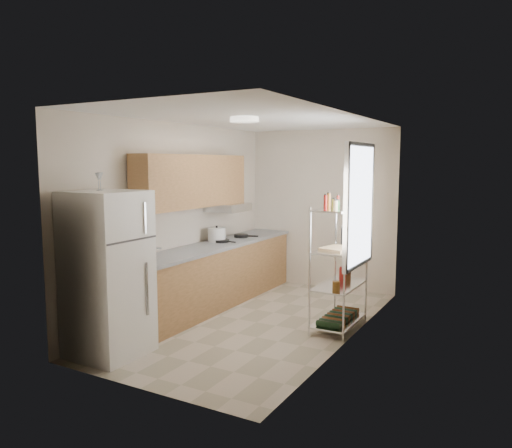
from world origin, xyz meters
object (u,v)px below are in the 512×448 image
Objects in this scene: rice_cooker at (217,235)px; cutting_board at (337,248)px; frying_pan_large at (221,241)px; espresso_machine at (350,235)px; refrigerator at (108,274)px.

rice_cooker is 0.65× the size of cutting_board.
espresso_machine is (1.95, 0.03, 0.21)m from frying_pan_large.
frying_pan_large is at bearing -0.49° from rice_cooker.
refrigerator is 2.31m from frying_pan_large.
rice_cooker is (-0.14, 2.31, 0.12)m from refrigerator.
frying_pan_large is at bearing -169.84° from espresso_machine.
refrigerator is at bearing -119.71° from espresso_machine.
rice_cooker is 2.03m from espresso_machine.
rice_cooker reaches higher than cutting_board.
refrigerator reaches higher than espresso_machine.
rice_cooker is 1.04× the size of espresso_machine.
rice_cooker is 2.04m from cutting_board.
frying_pan_large is at bearing 91.39° from refrigerator.
frying_pan_large is (-0.06, 2.31, 0.04)m from refrigerator.
cutting_board is (2.00, -0.37, 0.02)m from rice_cooker.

